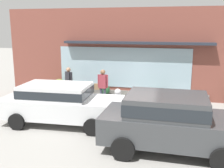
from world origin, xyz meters
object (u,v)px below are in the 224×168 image
Objects in this scene: fire_hydrant at (118,99)px; potted_plant_window_center at (59,87)px; parked_car_silver at (60,102)px; pedestrian_passerby at (69,81)px; pedestrian_with_handbag at (102,85)px; potted_plant_window_right at (105,91)px; potted_plant_low_front at (160,96)px; parked_car_dark_gray at (170,120)px.

fire_hydrant is 3.79m from potted_plant_window_center.
parked_car_silver reaches higher than fire_hydrant.
pedestrian_passerby is 3.30m from parked_car_silver.
potted_plant_window_right is at bearing -78.50° from pedestrian_with_handbag.
parked_car_silver is 4.19m from potted_plant_window_center.
pedestrian_with_handbag is 2.55× the size of potted_plant_low_front.
parked_car_dark_gray is (5.02, -4.45, -0.02)m from pedestrian_passerby.
potted_plant_window_center is (-3.49, 1.49, 0.02)m from fire_hydrant.
parked_car_dark_gray reaches higher than fire_hydrant.
potted_plant_window_center is (-5.25, 0.15, 0.14)m from potted_plant_low_front.
pedestrian_with_handbag is at bearing 68.40° from parked_car_silver.
pedestrian_passerby reaches higher than potted_plant_low_front.
pedestrian_passerby is 4.50m from potted_plant_low_front.
potted_plant_low_front is (1.76, 1.34, -0.13)m from fire_hydrant.
fire_hydrant is at bearing 50.75° from parked_car_silver.
parked_car_silver is (-4.06, 1.30, -0.09)m from parked_car_dark_gray.
parked_car_silver reaches higher than potted_plant_low_front.
potted_plant_window_center is at bearing -177.87° from potted_plant_window_right.
pedestrian_passerby reaches higher than potted_plant_window_right.
parked_car_silver is (-1.70, -2.29, 0.39)m from fire_hydrant.
pedestrian_with_handbag is 1.86× the size of potted_plant_window_center.
pedestrian_passerby is 1.81× the size of potted_plant_window_center.
potted_plant_window_right is at bearing 122.53° from fire_hydrant.
pedestrian_passerby is (-1.87, 0.52, -0.02)m from pedestrian_with_handbag.
parked_car_silver is at bearing -133.66° from potted_plant_low_front.
pedestrian_passerby is 1.14m from potted_plant_window_center.
potted_plant_window_right is at bearing -124.88° from pedestrian_passerby.
potted_plant_low_front is at bearing -142.04° from pedestrian_passerby.
potted_plant_low_front is at bearing 43.75° from parked_car_silver.
fire_hydrant reaches higher than potted_plant_window_center.
parked_car_dark_gray is at bearing -20.33° from parked_car_silver.
pedestrian_passerby is at bearing -173.85° from potted_plant_low_front.
fire_hydrant is 1.31× the size of potted_plant_window_right.
potted_plant_low_front is at bearing 97.61° from parked_car_dark_gray.
fire_hydrant is 2.21m from potted_plant_low_front.
potted_plant_low_front is at bearing -156.65° from pedestrian_with_handbag.
parked_car_dark_gray reaches higher than potted_plant_window_right.
potted_plant_window_right is at bearing 77.19° from parked_car_silver.
parked_car_silver is 6.44× the size of potted_plant_window_right.
parked_car_silver is at bearing 162.96° from parked_car_dark_gray.
fire_hydrant reaches higher than potted_plant_low_front.
fire_hydrant is at bearing -142.71° from potted_plant_low_front.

